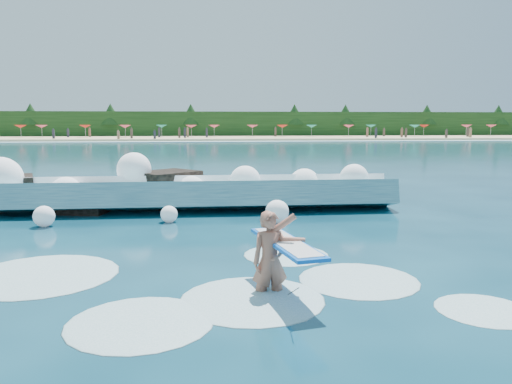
% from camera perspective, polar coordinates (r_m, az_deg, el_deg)
% --- Properties ---
extents(ground, '(200.00, 200.00, 0.00)m').
position_cam_1_polar(ground, '(10.53, -7.11, -8.11)').
color(ground, '#072A3B').
rests_on(ground, ground).
extents(beach, '(140.00, 20.00, 0.40)m').
position_cam_1_polar(beach, '(88.16, -6.03, 6.14)').
color(beach, tan).
rests_on(beach, ground).
extents(wet_band, '(140.00, 5.00, 0.08)m').
position_cam_1_polar(wet_band, '(77.17, -6.04, 5.77)').
color(wet_band, silver).
rests_on(wet_band, ground).
extents(treeline, '(140.00, 4.00, 5.00)m').
position_cam_1_polar(treeline, '(98.12, -6.03, 7.66)').
color(treeline, black).
rests_on(treeline, ground).
extents(breaking_wave, '(16.10, 2.59, 1.39)m').
position_cam_1_polar(breaking_wave, '(17.12, -11.63, -0.33)').
color(breaking_wave, teal).
rests_on(breaking_wave, ground).
extents(rock_cluster, '(8.41, 3.35, 1.40)m').
position_cam_1_polar(rock_cluster, '(18.10, -19.96, -0.33)').
color(rock_cluster, black).
rests_on(rock_cluster, ground).
extents(surfer_with_board, '(1.12, 2.92, 1.73)m').
position_cam_1_polar(surfer_with_board, '(8.52, 2.06, -7.46)').
color(surfer_with_board, '#9F5E4A').
rests_on(surfer_with_board, ground).
extents(wave_spray, '(14.77, 4.25, 1.91)m').
position_cam_1_polar(wave_spray, '(17.02, -13.62, 1.01)').
color(wave_spray, white).
rests_on(wave_spray, ground).
extents(surf_foam, '(9.69, 5.54, 0.15)m').
position_cam_1_polar(surf_foam, '(9.19, -7.61, -10.52)').
color(surf_foam, silver).
rests_on(surf_foam, ground).
extents(beach_umbrellas, '(112.22, 6.46, 0.50)m').
position_cam_1_polar(beach_umbrellas, '(89.70, -5.98, 7.48)').
color(beach_umbrellas, '#D83F5B').
rests_on(beach_umbrellas, ground).
extents(beachgoers, '(99.95, 12.87, 1.89)m').
position_cam_1_polar(beachgoers, '(85.17, -8.03, 6.64)').
color(beachgoers, '#3F332D').
rests_on(beachgoers, ground).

